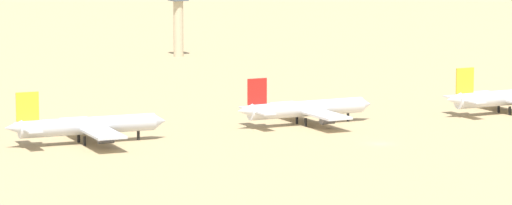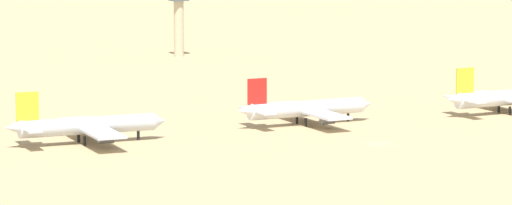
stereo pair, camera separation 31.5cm
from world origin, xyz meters
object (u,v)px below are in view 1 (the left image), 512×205
Objects in this scene: parked_jet_yellow_1 at (86,126)px; control_tower at (178,13)px; parked_jet_red_2 at (305,109)px; parked_jet_yellow_3 at (508,98)px.

parked_jet_yellow_1 is 167.17m from control_tower.
control_tower is at bearing 63.30° from parked_jet_yellow_1.
parked_jet_yellow_1 reaches higher than parked_jet_red_2.
parked_jet_yellow_1 is 1.55× the size of control_tower.
parked_jet_yellow_3 is 150.60m from control_tower.
parked_jet_red_2 is at bearing -103.48° from control_tower.
parked_jet_yellow_1 is 54.04m from parked_jet_red_2.
parked_jet_yellow_1 is 1.00× the size of parked_jet_yellow_3.
parked_jet_yellow_1 and parked_jet_yellow_3 have the same top height.
control_tower is at bearing 78.33° from parked_jet_red_2.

